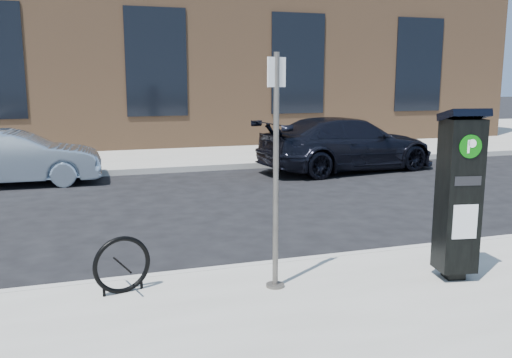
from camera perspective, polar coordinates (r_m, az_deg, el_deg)
name	(u,v)px	position (r m, az deg, el deg)	size (l,w,h in m)	color
ground	(291,270)	(7.12, 3.70, -9.57)	(120.00, 120.00, 0.00)	black
sidewalk_far	(151,144)	(20.50, -10.95, 3.59)	(60.00, 12.00, 0.15)	gray
curb_near	(292,265)	(7.08, 3.77, -9.05)	(60.00, 0.12, 0.16)	#9E9B93
curb_far	(180,169)	(14.64, -7.98, 1.02)	(60.00, 0.12, 0.16)	#9E9B93
building	(139,38)	(23.41, -12.26, 14.35)	(28.00, 10.05, 8.25)	brown
parking_kiosk	(459,193)	(6.57, 20.56, -1.38)	(0.52, 0.48, 1.98)	black
sign_pole	(276,175)	(5.84, 2.10, 0.46)	(0.22, 0.21, 2.56)	#625D56
bike_rack	(122,265)	(6.09, -13.92, -8.80)	(0.63, 0.21, 0.64)	black
car_silver	(13,158)	(13.81, -24.17, 2.05)	(1.37, 3.92, 1.29)	#879AAC
car_dark	(347,144)	(14.88, 9.58, 3.65)	(2.03, 5.00, 1.45)	black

